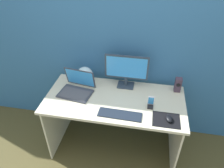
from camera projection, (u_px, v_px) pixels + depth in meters
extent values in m
plane|color=#484121|center=(114.00, 145.00, 2.62)|extent=(8.00, 8.00, 0.00)
cube|color=#2E5F8B|center=(122.00, 36.00, 2.22)|extent=(6.00, 0.04, 2.50)
cube|color=beige|center=(114.00, 100.00, 2.19)|extent=(1.43, 0.69, 0.03)
cube|color=beige|center=(58.00, 117.00, 2.51)|extent=(0.02, 0.65, 0.71)
cube|color=beige|center=(175.00, 133.00, 2.31)|extent=(0.02, 0.65, 0.71)
cube|color=#2A3744|center=(126.00, 85.00, 2.37)|extent=(0.18, 0.14, 0.01)
cylinder|color=#2A3744|center=(126.00, 81.00, 2.34)|extent=(0.04, 0.04, 0.09)
cube|color=#2A3744|center=(126.00, 67.00, 2.23)|extent=(0.46, 0.02, 0.27)
cube|color=#338CD8|center=(126.00, 68.00, 2.22)|extent=(0.43, 0.00, 0.24)
cube|color=#3F2F3D|center=(178.00, 85.00, 2.25)|extent=(0.07, 0.06, 0.16)
cylinder|color=black|center=(178.00, 85.00, 2.21)|extent=(0.04, 0.00, 0.04)
cube|color=#343740|center=(75.00, 94.00, 2.24)|extent=(0.37, 0.28, 0.02)
cube|color=#47474C|center=(75.00, 94.00, 2.23)|extent=(0.33, 0.22, 0.00)
cube|color=#343740|center=(80.00, 78.00, 2.28)|extent=(0.34, 0.10, 0.22)
cube|color=#338CD8|center=(80.00, 78.00, 2.27)|extent=(0.31, 0.09, 0.19)
sphere|color=silver|center=(85.00, 75.00, 2.39)|extent=(0.18, 0.18, 0.18)
cube|color=black|center=(120.00, 115.00, 1.99)|extent=(0.42, 0.13, 0.01)
cube|color=black|center=(166.00, 120.00, 1.94)|extent=(0.25, 0.20, 0.00)
ellipsoid|color=black|center=(169.00, 118.00, 1.93)|extent=(0.07, 0.11, 0.04)
cube|color=black|center=(150.00, 107.00, 2.07)|extent=(0.06, 0.05, 0.02)
cube|color=white|center=(151.00, 101.00, 2.04)|extent=(0.06, 0.04, 0.12)
cube|color=#338CD8|center=(151.00, 101.00, 2.04)|extent=(0.05, 0.03, 0.10)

